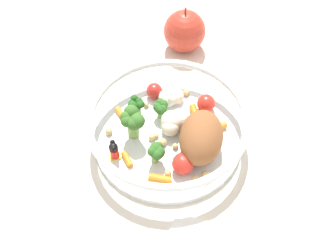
% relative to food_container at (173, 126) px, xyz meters
% --- Properties ---
extents(ground_plane, '(2.40, 2.40, 0.00)m').
position_rel_food_container_xyz_m(ground_plane, '(0.01, 0.01, -0.03)').
color(ground_plane, silver).
extents(food_container, '(0.25, 0.25, 0.07)m').
position_rel_food_container_xyz_m(food_container, '(0.00, 0.00, 0.00)').
color(food_container, white).
rests_on(food_container, ground_plane).
extents(loose_apple, '(0.08, 0.08, 0.09)m').
position_rel_food_container_xyz_m(loose_apple, '(-0.19, -0.11, 0.01)').
color(loose_apple, '#BC3828').
rests_on(loose_apple, ground_plane).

